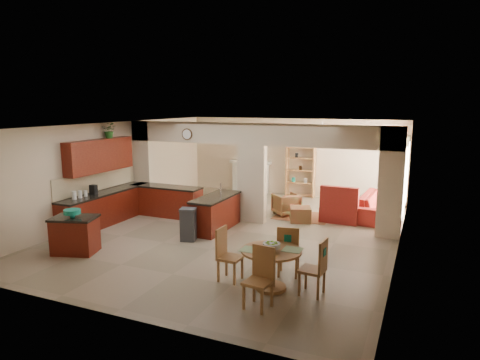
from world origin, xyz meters
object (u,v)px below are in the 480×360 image
at_px(sofa, 379,206).
at_px(armchair, 286,204).
at_px(kitchen_island, 75,235).
at_px(dining_table, 271,263).

relative_size(sofa, armchair, 3.37).
xyz_separation_m(kitchen_island, sofa, (5.99, 5.91, -0.07)).
bearing_deg(kitchen_island, dining_table, -18.37).
distance_m(dining_table, armchair, 5.33).
bearing_deg(dining_table, kitchen_island, 179.30).
distance_m(kitchen_island, armchair, 6.12).
relative_size(dining_table, sofa, 0.45).
height_order(dining_table, armchair, dining_table).
distance_m(kitchen_island, sofa, 8.42).
relative_size(kitchen_island, dining_table, 1.02).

